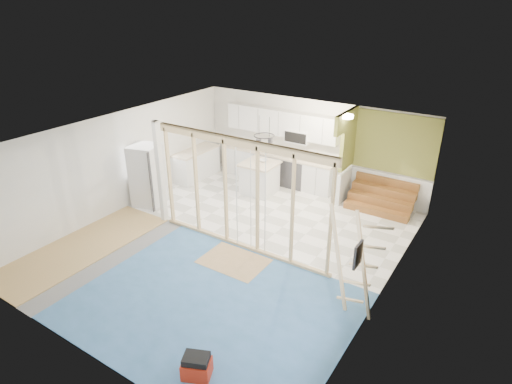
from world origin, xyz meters
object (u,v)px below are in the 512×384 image
Objects in this scene: fridge at (147,176)px; island at (260,178)px; ladder at (354,264)px; toolbox at (197,367)px.

fridge reaches higher than island.
fridge is 0.83× the size of ladder.
island is 5.44m from ladder.
ladder is at bearing 38.53° from toolbox.
fridge is at bearing -134.83° from island.
ladder is at bearing -41.59° from island.
fridge is 6.38m from ladder.
ladder is (6.26, -1.24, 0.20)m from fridge.
island is at bearing 31.47° from fridge.
island is at bearing 90.78° from toolbox.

